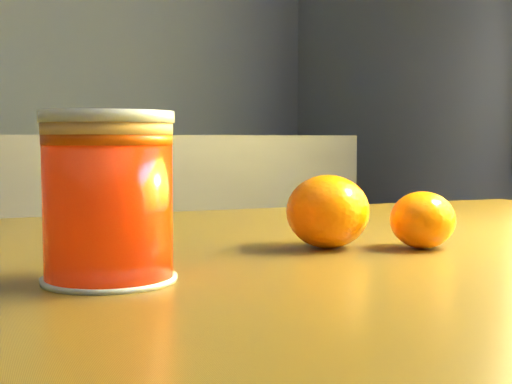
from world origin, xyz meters
name	(u,v)px	position (x,y,z in m)	size (l,w,h in m)	color
table	(301,371)	(0.96, 0.30, 0.69)	(1.11, 0.81, 0.80)	brown
juice_glass	(108,198)	(0.79, 0.26, 0.85)	(0.09, 0.09, 0.11)	#F12804
orange_front	(328,211)	(1.00, 0.32, 0.83)	(0.07, 0.07, 0.06)	orange
orange_back	(423,220)	(1.07, 0.28, 0.82)	(0.06, 0.06, 0.05)	orange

